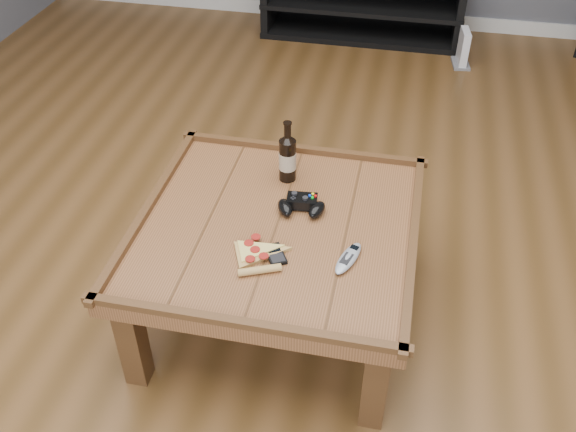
% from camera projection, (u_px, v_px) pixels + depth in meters
% --- Properties ---
extents(ground, '(6.00, 6.00, 0.00)m').
position_uv_depth(ground, '(278.00, 310.00, 2.59)').
color(ground, '#4F3316').
rests_on(ground, ground).
extents(baseboard, '(5.00, 0.02, 0.10)m').
position_uv_depth(baseboard, '(365.00, 15.00, 4.82)').
color(baseboard, silver).
rests_on(baseboard, ground).
extents(coffee_table, '(1.03, 1.03, 0.48)m').
position_uv_depth(coffee_table, '(277.00, 237.00, 2.34)').
color(coffee_table, '#573319').
rests_on(coffee_table, ground).
extents(media_console, '(1.40, 0.45, 0.50)m').
position_uv_depth(media_console, '(363.00, 1.00, 4.52)').
color(media_console, black).
rests_on(media_console, ground).
extents(beer_bottle, '(0.07, 0.07, 0.26)m').
position_uv_depth(beer_bottle, '(288.00, 157.00, 2.46)').
color(beer_bottle, black).
rests_on(beer_bottle, coffee_table).
extents(game_controller, '(0.20, 0.14, 0.05)m').
position_uv_depth(game_controller, '(301.00, 205.00, 2.35)').
color(game_controller, black).
rests_on(game_controller, coffee_table).
extents(pizza_slice, '(0.25, 0.30, 0.03)m').
position_uv_depth(pizza_slice, '(256.00, 254.00, 2.17)').
color(pizza_slice, tan).
rests_on(pizza_slice, coffee_table).
extents(smartphone, '(0.10, 0.12, 0.01)m').
position_uv_depth(smartphone, '(275.00, 254.00, 2.17)').
color(smartphone, black).
rests_on(smartphone, coffee_table).
extents(remote_control, '(0.10, 0.18, 0.03)m').
position_uv_depth(remote_control, '(348.00, 258.00, 2.15)').
color(remote_control, '#8F949C').
rests_on(remote_control, coffee_table).
extents(game_console, '(0.13, 0.20, 0.24)m').
position_uv_depth(game_console, '(463.00, 49.00, 4.23)').
color(game_console, slate).
rests_on(game_console, ground).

